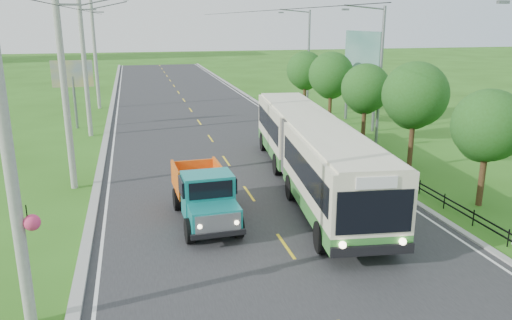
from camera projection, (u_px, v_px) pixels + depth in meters
name	position (u px, v px, depth m)	size (l,w,h in m)	color
ground	(286.00, 246.00, 18.55)	(240.00, 240.00, 0.00)	#2C5E16
road	(206.00, 133.00, 37.23)	(14.00, 120.00, 0.02)	#28282B
curb_left	(106.00, 137.00, 35.55)	(0.40, 120.00, 0.15)	#9E9E99
curb_right	(297.00, 127.00, 38.88)	(0.30, 120.00, 0.10)	#9E9E99
edge_line_left	(114.00, 137.00, 35.69)	(0.12, 120.00, 0.00)	silver
edge_line_right	(291.00, 128.00, 38.77)	(0.12, 120.00, 0.00)	silver
centre_dash	(286.00, 246.00, 18.55)	(0.12, 2.20, 0.00)	yellow
railing_right	(338.00, 141.00, 33.40)	(0.04, 40.00, 0.60)	black
pole_nearest	(10.00, 152.00, 12.50)	(3.51, 0.44, 10.00)	gray
pole_near	(65.00, 86.00, 23.66)	(3.51, 0.32, 10.00)	gray
pole_mid	(85.00, 65.00, 34.87)	(3.51, 0.32, 10.00)	gray
pole_far	(95.00, 54.00, 46.08)	(3.51, 0.32, 10.00)	gray
tree_second	(487.00, 129.00, 21.88)	(3.18, 3.26, 5.30)	#382314
tree_third	(414.00, 98.00, 27.36)	(3.60, 3.62, 6.00)	#382314
tree_fourth	(365.00, 91.00, 33.07)	(3.24, 3.31, 5.40)	#382314
tree_fifth	(331.00, 77.00, 38.61)	(3.48, 3.52, 5.80)	#382314
tree_back	(305.00, 72.00, 44.26)	(3.30, 3.36, 5.50)	#382314
streetlight_mid	(378.00, 71.00, 32.77)	(3.02, 0.20, 9.07)	slate
streetlight_far	(307.00, 56.00, 45.84)	(3.02, 0.20, 9.07)	slate
planter_near	(409.00, 175.00, 26.07)	(0.64, 0.64, 0.67)	silver
planter_mid	(346.00, 141.00, 33.55)	(0.64, 0.64, 0.67)	silver
planter_far	(306.00, 119.00, 41.02)	(0.64, 0.64, 0.67)	silver
billboard_left	(73.00, 78.00, 37.72)	(3.00, 0.20, 5.20)	slate
billboard_right	(362.00, 57.00, 38.64)	(0.24, 6.00, 7.30)	slate
bus	(311.00, 147.00, 24.59)	(4.87, 17.93, 3.42)	#367E32
dump_truck	(204.00, 192.00, 20.52)	(2.35, 5.59, 2.31)	#15807E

